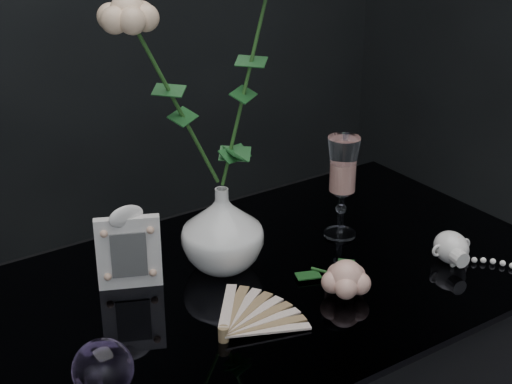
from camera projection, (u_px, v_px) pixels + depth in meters
vase at (222, 229)px, 1.30m from camera, size 0.18×0.18×0.14m
wine_glass at (342, 188)px, 1.40m from camera, size 0.06×0.06×0.19m
picture_frame at (128, 247)px, 1.24m from camera, size 0.13×0.12×0.14m
paperweight at (103, 369)px, 1.01m from camera, size 0.10×0.10×0.08m
paper_fan at (224, 333)px, 1.13m from camera, size 0.28×0.23×0.03m
loose_rose at (346, 278)px, 1.24m from camera, size 0.17×0.20×0.06m
pearl_jar at (451, 246)px, 1.34m from camera, size 0.22×0.23×0.06m
roses at (213, 72)px, 1.19m from camera, size 0.31×0.10×0.42m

